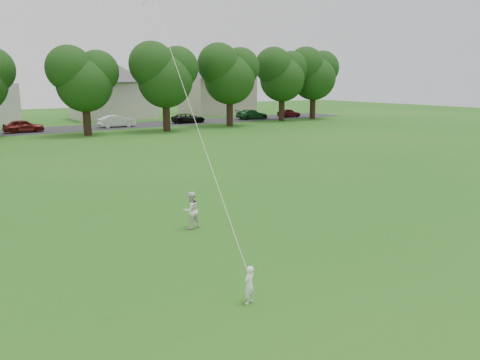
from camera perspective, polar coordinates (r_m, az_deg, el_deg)
ground at (r=11.52m, az=-3.37°, el=-14.34°), size 160.00×160.00×0.00m
toddler at (r=11.15m, az=1.13°, el=-12.65°), size 0.39×0.32×0.92m
older_boy at (r=16.45m, az=-5.99°, el=-3.70°), size 0.70×0.57×1.32m
kite at (r=14.29m, az=-6.18°, el=9.15°), size 1.35×4.89×11.59m
tree_row at (r=45.73m, az=-25.58°, el=12.22°), size 79.80×8.96×10.13m
parked_cars at (r=50.82m, az=-24.42°, el=6.02°), size 69.96×2.52×1.29m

